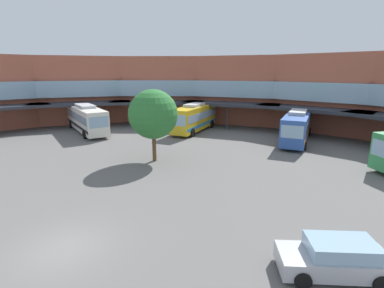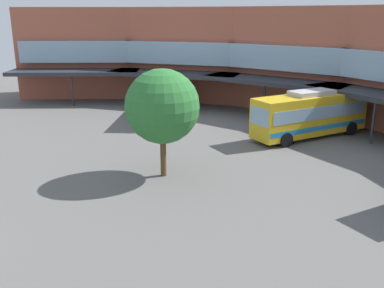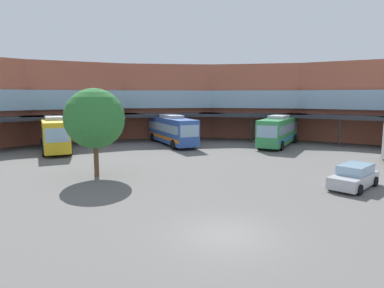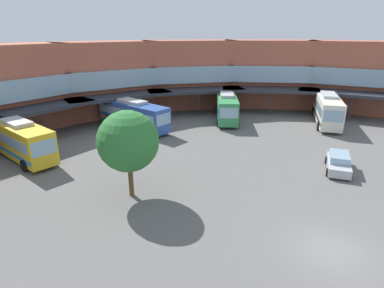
# 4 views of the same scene
# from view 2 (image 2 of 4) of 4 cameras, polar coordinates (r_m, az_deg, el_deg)

# --- Properties ---
(bus_1) EXTENTS (3.67, 10.36, 3.79)m
(bus_1) POSITION_cam_2_polar(r_m,az_deg,el_deg) (35.62, 15.38, 3.88)
(bus_1) COLOR gold
(bus_1) RESTS_ON ground
(bus_2) EXTENTS (12.18, 7.79, 3.72)m
(bus_2) POSITION_cam_2_polar(r_m,az_deg,el_deg) (42.59, -3.52, 6.48)
(bus_2) COLOR silver
(bus_2) RESTS_ON ground
(plaza_tree) EXTENTS (4.44, 4.44, 6.57)m
(plaza_tree) POSITION_cam_2_polar(r_m,az_deg,el_deg) (25.43, -3.96, 4.98)
(plaza_tree) COLOR brown
(plaza_tree) RESTS_ON ground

